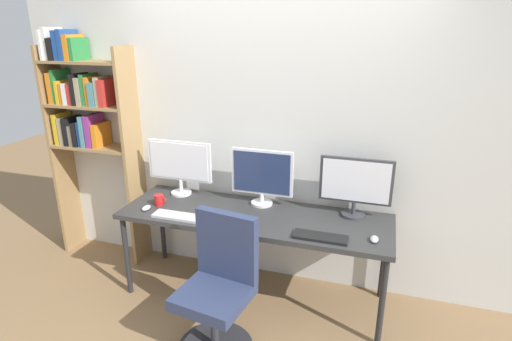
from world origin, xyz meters
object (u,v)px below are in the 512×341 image
object	(u,v)px
keyboard_left	(176,216)
mouse_left_side	(146,208)
desk	(254,220)
monitor_right	(356,184)
bookshelf	(85,115)
mouse_right_side	(374,239)
coffee_mug	(159,200)
monitor_left	(180,164)
keyboard_right	(320,237)
office_chair	(218,300)
monitor_center	(262,175)

from	to	relation	value
keyboard_left	mouse_left_side	xyz separation A→B (m)	(-0.30, 0.05, 0.01)
desk	mouse_left_side	xyz separation A→B (m)	(-0.86, -0.18, 0.07)
monitor_right	bookshelf	bearing A→B (deg)	179.59
monitor_right	mouse_left_side	distance (m)	1.67
mouse_right_side	coffee_mug	bearing A→B (deg)	176.87
monitor_left	mouse_left_side	size ratio (longest dim) A/B	6.10
keyboard_right	mouse_left_side	distance (m)	1.42
office_chair	keyboard_left	xyz separation A→B (m)	(-0.52, 0.43, 0.35)
desk	keyboard_right	world-z (taller)	keyboard_right
monitor_center	coffee_mug	distance (m)	0.88
monitor_left	coffee_mug	bearing A→B (deg)	-102.01
monitor_right	monitor_center	bearing A→B (deg)	180.00
monitor_right	mouse_right_side	distance (m)	0.48
office_chair	bookshelf	bearing A→B (deg)	151.38
monitor_right	keyboard_left	size ratio (longest dim) A/B	1.47
bookshelf	coffee_mug	distance (m)	1.10
keyboard_left	office_chair	bearing A→B (deg)	-39.81
office_chair	mouse_left_side	xyz separation A→B (m)	(-0.82, 0.48, 0.35)
office_chair	monitor_right	bearing A→B (deg)	48.21
keyboard_left	keyboard_right	size ratio (longest dim) A/B	0.99
coffee_mug	keyboard_right	bearing A→B (deg)	-6.93
desk	keyboard_left	bearing A→B (deg)	-157.67
monitor_right	keyboard_right	xyz separation A→B (m)	(-0.18, -0.44, -0.26)
mouse_right_side	office_chair	bearing A→B (deg)	-152.22
bookshelf	office_chair	distance (m)	2.11
desk	monitor_center	size ratio (longest dim) A/B	4.14
desk	monitor_left	xyz separation A→B (m)	(-0.74, 0.21, 0.33)
monitor_left	monitor_center	size ratio (longest dim) A/B	1.14
desk	monitor_right	bearing A→B (deg)	15.92
monitor_center	mouse_left_side	size ratio (longest dim) A/B	5.36
keyboard_left	monitor_center	bearing A→B (deg)	38.30
monitor_left	monitor_right	xyz separation A→B (m)	(1.49, -0.00, -0.01)
keyboard_right	bookshelf	bearing A→B (deg)	168.39
desk	coffee_mug	distance (m)	0.81
office_chair	coffee_mug	xyz separation A→B (m)	(-0.76, 0.60, 0.38)
keyboard_right	monitor_center	bearing A→B (deg)	141.70
monitor_right	keyboard_left	world-z (taller)	monitor_right
bookshelf	coffee_mug	world-z (taller)	bookshelf
monitor_right	coffee_mug	size ratio (longest dim) A/B	5.18
keyboard_left	mouse_left_side	size ratio (longest dim) A/B	3.90
monitor_left	mouse_left_side	world-z (taller)	monitor_left
monitor_left	keyboard_left	size ratio (longest dim) A/B	1.56
mouse_left_side	monitor_center	bearing A→B (deg)	24.61
monitor_center	keyboard_left	size ratio (longest dim) A/B	1.37
desk	keyboard_left	xyz separation A→B (m)	(-0.56, -0.23, 0.06)
desk	office_chair	xyz separation A→B (m)	(-0.04, -0.66, -0.29)
monitor_left	keyboard_right	world-z (taller)	monitor_left
monitor_right	mouse_left_side	size ratio (longest dim) A/B	5.72
coffee_mug	keyboard_left	bearing A→B (deg)	-34.27
keyboard_right	monitor_left	bearing A→B (deg)	161.27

